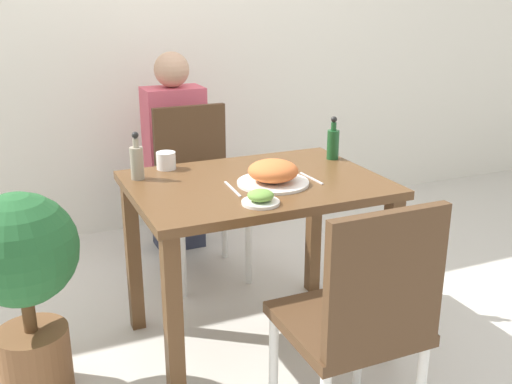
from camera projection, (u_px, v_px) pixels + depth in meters
name	position (u px, v px, depth m)	size (l,w,h in m)	color
ground_plane	(256.00, 339.00, 2.70)	(16.00, 16.00, 0.00)	beige
wall_back	(152.00, 23.00, 3.66)	(8.00, 0.05, 2.60)	white
dining_table	(256.00, 208.00, 2.49)	(1.02, 0.75, 0.75)	brown
chair_near	(361.00, 316.00, 1.89)	(0.42, 0.42, 0.91)	#4C331E
chair_far	(199.00, 182.00, 3.21)	(0.42, 0.42, 0.91)	#4C331E
food_plate	(273.00, 173.00, 2.40)	(0.29, 0.29, 0.10)	white
side_plate	(261.00, 198.00, 2.18)	(0.14, 0.14, 0.05)	white
drink_cup	(166.00, 161.00, 2.60)	(0.08, 0.08, 0.08)	white
sauce_bottle	(333.00, 143.00, 2.75)	(0.05, 0.05, 0.20)	#194C23
condiment_bottle	(137.00, 161.00, 2.45)	(0.05, 0.05, 0.20)	gray
fork_utensil	(233.00, 189.00, 2.34)	(0.02, 0.19, 0.00)	silver
spoon_utensil	(311.00, 178.00, 2.48)	(0.02, 0.17, 0.00)	silver
potted_plant_left	(23.00, 275.00, 2.19)	(0.42, 0.42, 0.82)	brown
person_figure	(175.00, 154.00, 3.52)	(0.34, 0.22, 1.17)	#2D3347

